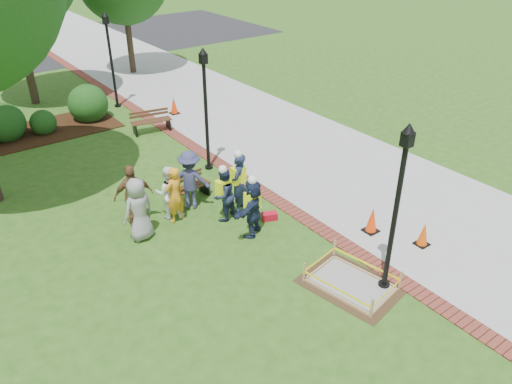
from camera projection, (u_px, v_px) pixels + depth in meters
ground at (268, 247)px, 13.61m from camera, size 100.00×100.00×0.00m
sidewalk at (220, 107)px, 23.18m from camera, size 6.00×60.00×0.02m
brick_edging at (157, 123)px, 21.48m from camera, size 0.50×60.00×0.03m
mulch_bed at (30, 134)px, 20.40m from camera, size 7.00×3.00×0.05m
parking_lot at (12, 51)px, 32.42m from camera, size 36.00×12.00×0.01m
wet_concrete_pad at (351, 278)px, 12.09m from camera, size 2.10×2.58×0.55m
bench_near at (188, 193)px, 15.66m from camera, size 1.55×0.71×0.81m
bench_far at (152, 126)px, 20.50m from camera, size 1.69×0.83×0.87m
cone_front at (423, 235)px, 13.50m from camera, size 0.36×0.36×0.72m
cone_back at (372, 220)px, 14.05m from camera, size 0.40×0.40×0.80m
cone_far at (174, 106)px, 22.30m from camera, size 0.40×0.40×0.78m
toolbox at (270, 216)px, 14.75m from camera, size 0.51×0.41×0.22m
lamp_near at (398, 199)px, 10.95m from camera, size 0.28×0.28×4.26m
lamp_mid at (205, 101)px, 16.52m from camera, size 0.28×0.28×4.26m
lamp_far at (110, 53)px, 22.10m from camera, size 0.28×0.28×4.26m
shrub_b at (9, 139)px, 20.02m from camera, size 1.59×1.59×1.59m
shrub_c at (45, 133)px, 20.56m from camera, size 1.05×1.05×1.05m
shrub_d at (91, 120)px, 21.87m from camera, size 1.69×1.69×1.69m
shrub_e at (12, 130)px, 20.86m from camera, size 0.98×0.98×0.98m
casual_person_a at (139, 209)px, 13.54m from camera, size 0.65×0.49×1.84m
casual_person_b at (175, 195)px, 14.35m from camera, size 0.63×0.49×1.73m
casual_person_c at (169, 192)px, 14.54m from camera, size 0.63×0.55×1.66m
casual_person_d at (134, 196)px, 14.15m from camera, size 0.68×0.52×1.88m
casual_person_e at (190, 180)px, 14.98m from camera, size 0.70×0.68×1.87m
hivis_worker_a at (252, 206)px, 13.72m from camera, size 0.64×0.58×1.85m
hivis_worker_b at (238, 181)px, 14.82m from camera, size 0.69×0.68×2.00m
hivis_worker_c at (224, 193)px, 14.41m from camera, size 0.59×0.47×1.77m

